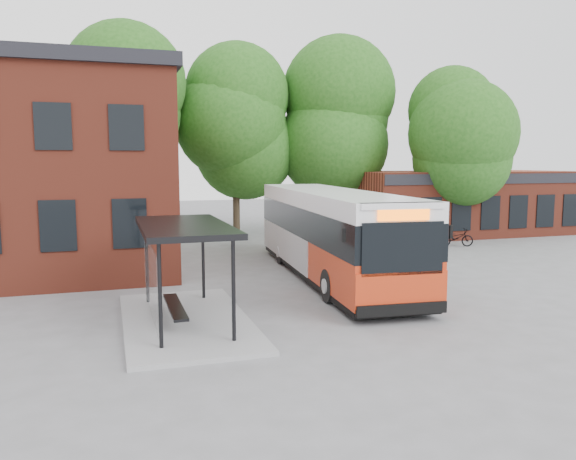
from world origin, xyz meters
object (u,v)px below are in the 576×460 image
object	(u,v)px
city_bus	(331,234)
bicycle_1	(370,236)
bicycle_7	(433,234)
bicycle_6	(456,238)
bicycle_4	(416,241)
bicycle_0	(389,240)
bicycle_2	(390,240)
bus_shelter	(185,273)
bicycle_5	(429,238)

from	to	relation	value
city_bus	bicycle_1	bearing A→B (deg)	58.63
bicycle_1	bicycle_7	size ratio (longest dim) A/B	1.08
bicycle_1	bicycle_6	bearing A→B (deg)	-101.02
bicycle_1	bicycle_6	world-z (taller)	bicycle_1
city_bus	bicycle_4	xyz separation A→B (m)	(7.05, 5.33, -1.31)
bicycle_4	bicycle_0	bearing A→B (deg)	83.41
bicycle_2	bicycle_0	bearing A→B (deg)	111.62
bus_shelter	bicycle_6	bearing A→B (deg)	32.55
city_bus	bicycle_4	world-z (taller)	city_bus
city_bus	bicycle_4	size ratio (longest dim) A/B	8.54
bicycle_4	bicycle_2	bearing A→B (deg)	80.70
bicycle_5	bicycle_7	distance (m)	1.37
bicycle_5	bicycle_7	bearing A→B (deg)	-42.51
bus_shelter	city_bus	world-z (taller)	city_bus
city_bus	bicycle_4	bearing A→B (deg)	41.71
bicycle_1	bicycle_7	bearing A→B (deg)	-81.71
bicycle_4	bicycle_7	world-z (taller)	bicycle_7
bus_shelter	bicycle_4	xyz separation A→B (m)	(13.42, 10.04, -1.03)
bicycle_0	bicycle_2	bearing A→B (deg)	-69.76
bicycle_1	bicycle_2	distance (m)	1.43
bicycle_5	bicycle_7	world-z (taller)	bicycle_7
bus_shelter	bicycle_6	distance (m)	18.99
bicycle_1	bicycle_7	world-z (taller)	bicycle_1
bicycle_0	bicycle_5	world-z (taller)	bicycle_0
bicycle_0	bicycle_4	distance (m)	1.41
bus_shelter	bicycle_2	bearing A→B (deg)	41.10
bicycle_1	bicycle_4	bearing A→B (deg)	-126.13
bus_shelter	bicycle_5	xyz separation A→B (m)	(14.65, 10.75, -0.97)
bicycle_6	bus_shelter	bearing A→B (deg)	139.44
city_bus	bicycle_6	world-z (taller)	city_bus
bicycle_4	bicycle_7	size ratio (longest dim) A/B	0.98
bicycle_1	bicycle_2	bearing A→B (deg)	-144.94
bicycle_0	bicycle_7	size ratio (longest dim) A/B	1.12
bicycle_0	bicycle_1	size ratio (longest dim) A/B	1.03
bus_shelter	bicycle_0	size ratio (longest dim) A/B	3.84
bicycle_7	bicycle_6	bearing A→B (deg)	-174.26
bicycle_1	bicycle_5	xyz separation A→B (m)	(3.01, -1.22, -0.05)
bicycle_7	bicycle_2	bearing A→B (deg)	99.07
bicycle_4	bicycle_5	world-z (taller)	bicycle_5
bicycle_6	bicycle_7	distance (m)	1.63
bicycle_4	bicycle_7	bearing A→B (deg)	-33.08
bicycle_0	bicycle_2	distance (m)	0.09
bicycle_0	bicycle_5	xyz separation A→B (m)	(2.50, 0.12, -0.00)
bus_shelter	bicycle_1	bearing A→B (deg)	45.80
bicycle_5	bicycle_4	bearing A→B (deg)	119.21
bicycle_0	bicycle_4	bearing A→B (deg)	-118.40
city_bus	bicycle_1	distance (m)	9.04
bicycle_5	bicycle_7	xyz separation A→B (m)	(0.91, 1.02, 0.01)
city_bus	bicycle_2	bearing A→B (deg)	50.10
bicycle_4	bicycle_5	xyz separation A→B (m)	(1.23, 0.71, 0.06)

